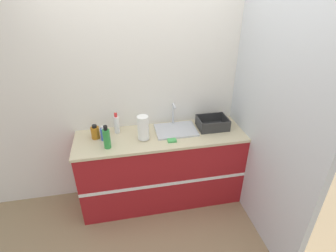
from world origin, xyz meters
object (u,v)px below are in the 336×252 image
(bottle_white_spray, at_px, (117,124))
(bottle_blue, at_px, (104,134))
(dish_rack, at_px, (212,124))
(bottle_green, at_px, (107,138))
(paper_towel_roll, at_px, (143,128))
(sink, at_px, (176,129))
(bottle_amber, at_px, (95,132))

(bottle_white_spray, relative_size, bottle_blue, 1.50)
(dish_rack, distance_m, bottle_green, 1.19)
(dish_rack, relative_size, bottle_green, 1.34)
(dish_rack, xyz_separation_m, bottle_blue, (-1.21, -0.02, 0.03))
(bottle_white_spray, distance_m, bottle_green, 0.31)
(paper_towel_roll, xyz_separation_m, bottle_green, (-0.38, -0.09, -0.03))
(dish_rack, height_order, bottle_white_spray, bottle_white_spray)
(paper_towel_roll, xyz_separation_m, bottle_blue, (-0.41, 0.08, -0.07))
(sink, bearing_deg, bottle_green, -164.83)
(bottle_amber, relative_size, bottle_green, 0.62)
(bottle_amber, height_order, bottle_white_spray, bottle_white_spray)
(paper_towel_roll, height_order, bottle_blue, paper_towel_roll)
(sink, height_order, bottle_white_spray, sink)
(bottle_amber, xyz_separation_m, bottle_green, (0.13, -0.21, 0.04))
(paper_towel_roll, relative_size, bottle_amber, 1.73)
(bottle_green, bearing_deg, sink, 15.17)
(sink, relative_size, bottle_blue, 2.88)
(bottle_amber, xyz_separation_m, bottle_white_spray, (0.23, 0.07, 0.04))
(bottle_white_spray, bearing_deg, bottle_amber, -162.52)
(paper_towel_roll, bearing_deg, sink, 17.31)
(paper_towel_roll, distance_m, bottle_white_spray, 0.34)
(sink, relative_size, bottle_white_spray, 1.92)
(sink, xyz_separation_m, bottle_green, (-0.75, -0.20, 0.09))
(sink, distance_m, bottle_amber, 0.88)
(sink, relative_size, bottle_green, 1.81)
(bottle_amber, relative_size, bottle_white_spray, 0.66)
(paper_towel_roll, relative_size, bottle_white_spray, 1.14)
(paper_towel_roll, xyz_separation_m, dish_rack, (0.80, 0.10, -0.09))
(bottle_amber, bearing_deg, bottle_blue, -29.88)
(dish_rack, relative_size, bottle_amber, 2.14)
(sink, xyz_separation_m, bottle_blue, (-0.79, -0.04, 0.05))
(paper_towel_roll, distance_m, bottle_blue, 0.42)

